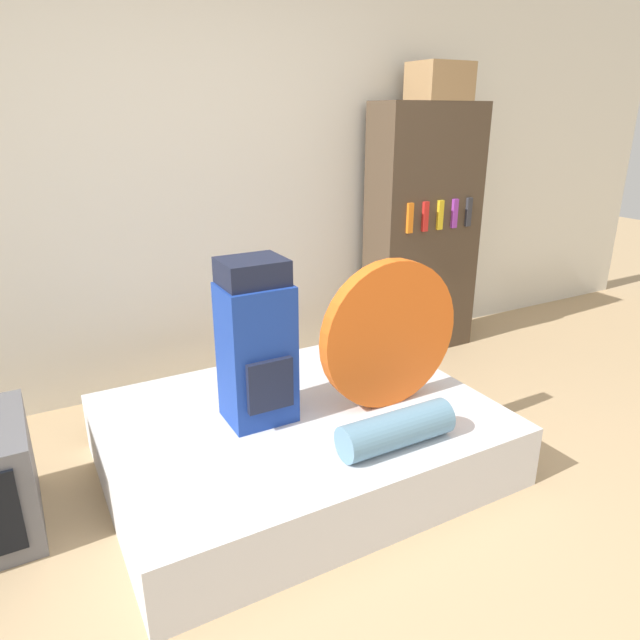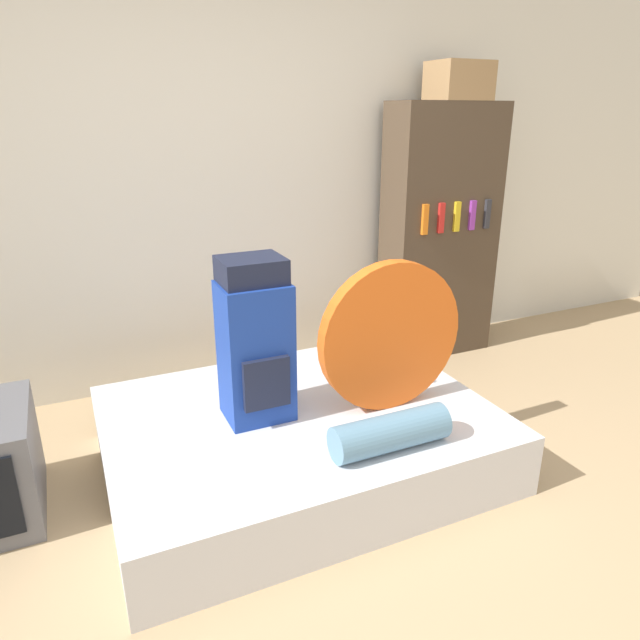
# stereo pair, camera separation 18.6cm
# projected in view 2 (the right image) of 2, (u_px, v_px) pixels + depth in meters

# --- Properties ---
(ground_plane) EXTENTS (16.00, 16.00, 0.00)m
(ground_plane) POSITION_uv_depth(u_px,v_px,m) (400.00, 584.00, 2.14)
(ground_plane) COLOR tan
(wall_back) EXTENTS (8.00, 0.05, 2.60)m
(wall_back) POSITION_uv_depth(u_px,v_px,m) (226.00, 176.00, 3.49)
(wall_back) COLOR silver
(wall_back) RESTS_ON ground_plane
(bed) EXTENTS (1.81, 1.37, 0.30)m
(bed) POSITION_uv_depth(u_px,v_px,m) (299.00, 437.00, 2.82)
(bed) COLOR silver
(bed) RESTS_ON ground_plane
(backpack) EXTENTS (0.30, 0.29, 0.77)m
(backpack) POSITION_uv_depth(u_px,v_px,m) (255.00, 343.00, 2.60)
(backpack) COLOR navy
(backpack) RESTS_ON bed
(tent_bag) EXTENTS (0.73, 0.07, 0.73)m
(tent_bag) POSITION_uv_depth(u_px,v_px,m) (390.00, 336.00, 2.69)
(tent_bag) COLOR #E05B19
(tent_bag) RESTS_ON bed
(sleeping_roll) EXTENTS (0.53, 0.16, 0.16)m
(sleeping_roll) POSITION_uv_depth(u_px,v_px,m) (390.00, 432.00, 2.42)
(sleeping_roll) COLOR #5B849E
(sleeping_roll) RESTS_ON bed
(bookshelf) EXTENTS (0.79, 0.35, 1.74)m
(bookshelf) POSITION_uv_depth(u_px,v_px,m) (440.00, 234.00, 3.98)
(bookshelf) COLOR #473828
(bookshelf) RESTS_ON ground_plane
(cardboard_box) EXTENTS (0.36, 0.29, 0.24)m
(cardboard_box) POSITION_uv_depth(u_px,v_px,m) (459.00, 81.00, 3.64)
(cardboard_box) COLOR #99754C
(cardboard_box) RESTS_ON bookshelf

